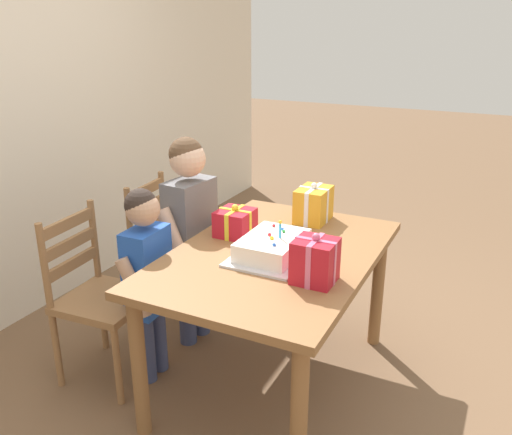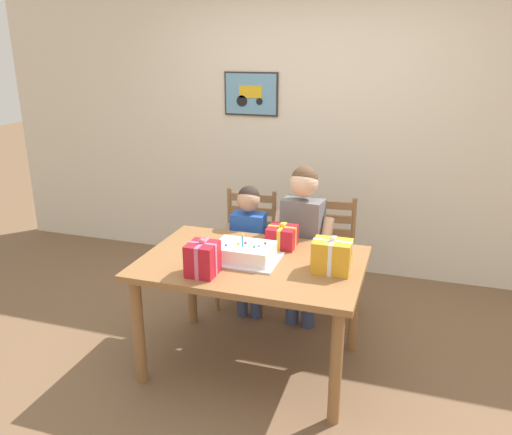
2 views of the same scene
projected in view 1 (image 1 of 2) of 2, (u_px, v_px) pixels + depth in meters
ground_plane at (273, 381)px, 2.91m from camera, size 20.00×20.00×0.00m
back_wall at (3, 115)px, 3.20m from camera, size 6.40×0.11×2.60m
dining_table at (274, 271)px, 2.68m from camera, size 1.38×0.94×0.76m
birthday_cake at (272, 247)px, 2.58m from camera, size 0.44×0.34×0.19m
gift_box_red_large at (235, 223)px, 2.84m from camera, size 0.19×0.18×0.17m
gift_box_beside_cake at (313, 205)px, 3.03m from camera, size 0.23×0.17×0.23m
gift_box_corner_small at (315, 261)px, 2.32m from camera, size 0.17×0.18×0.23m
chair_left at (98, 296)px, 2.83m from camera, size 0.45×0.45×0.92m
chair_right at (170, 251)px, 3.37m from camera, size 0.46×0.46×0.92m
child_older at (191, 222)px, 3.06m from camera, size 0.47×0.27×1.24m
child_younger at (147, 267)px, 2.75m from camera, size 0.39×0.22×1.06m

